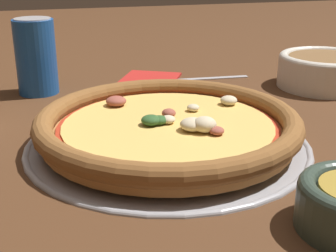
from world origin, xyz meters
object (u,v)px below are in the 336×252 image
(napkin, at_px, (148,80))
(fork, at_px, (193,79))
(beverage_can, at_px, (36,57))
(bowl_far, at_px, (325,69))
(pizza_tray, at_px, (168,141))
(pizza, at_px, (168,124))

(napkin, height_order, fork, napkin)
(napkin, xyz_separation_m, beverage_can, (-0.02, 0.19, 0.06))
(bowl_far, bearing_deg, fork, 61.91)
(bowl_far, xyz_separation_m, beverage_can, (0.10, 0.48, 0.03))
(pizza_tray, distance_m, beverage_can, 0.32)
(pizza, distance_m, fork, 0.31)
(pizza_tray, distance_m, bowl_far, 0.38)
(napkin, height_order, beverage_can, beverage_can)
(bowl_far, xyz_separation_m, fork, (0.11, 0.20, -0.03))
(pizza, bearing_deg, napkin, -9.23)
(beverage_can, bearing_deg, fork, -88.47)
(pizza_tray, bearing_deg, napkin, -9.27)
(pizza, height_order, fork, pizza)
(bowl_far, xyz_separation_m, napkin, (0.12, 0.29, -0.03))
(pizza, bearing_deg, pizza_tray, 102.06)
(pizza_tray, xyz_separation_m, beverage_can, (0.28, 0.15, 0.06))
(pizza_tray, xyz_separation_m, bowl_far, (0.17, -0.33, 0.03))
(napkin, bearing_deg, bowl_far, -112.53)
(pizza_tray, xyz_separation_m, pizza, (0.00, -0.00, 0.02))
(pizza_tray, relative_size, napkin, 2.16)
(bowl_far, bearing_deg, pizza_tray, 117.36)
(fork, bearing_deg, pizza, 69.58)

